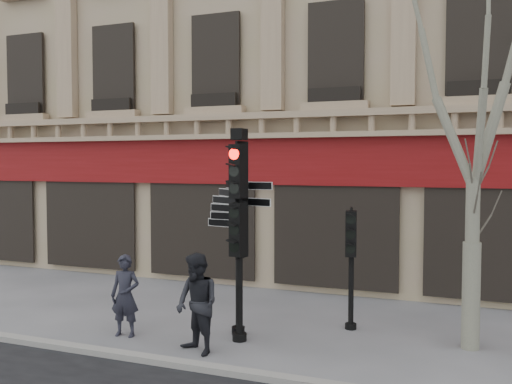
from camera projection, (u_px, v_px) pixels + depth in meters
ground at (271, 351)px, 10.79m from camera, size 80.00×80.00×0.00m
kerb at (241, 373)px, 9.49m from camera, size 80.00×0.25×0.12m
building at (384, 21)px, 21.88m from camera, size 28.00×15.52×18.00m
fingerpost at (238, 206)px, 11.71m from camera, size 2.18×2.18×3.99m
traffic_signal_main at (239, 208)px, 11.28m from camera, size 0.49×0.37×4.24m
traffic_signal_secondary at (351, 247)px, 12.12m from camera, size 0.48×0.38×2.55m
plane_tree at (476, 55)px, 10.63m from camera, size 2.99×2.99×7.95m
pedestrian_a at (125, 295)px, 11.69m from camera, size 0.67×0.50×1.68m
pedestrian_b at (197, 304)px, 10.60m from camera, size 1.14×1.05×1.88m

